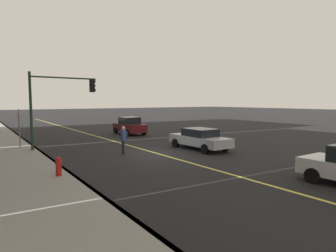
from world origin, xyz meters
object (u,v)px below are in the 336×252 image
car_maroon (129,126)px  pedestrian_with_backpack (124,138)px  car_silver (200,138)px  traffic_light_mast (60,97)px  street_sign_post (19,126)px  fire_hydrant (59,168)px

car_maroon → pedestrian_with_backpack: (-9.05, 4.96, 0.17)m
car_silver → traffic_light_mast: 9.56m
car_silver → street_sign_post: street_sign_post is taller
car_silver → fire_hydrant: car_silver is taller
car_silver → street_sign_post: size_ratio=1.72×
pedestrian_with_backpack → traffic_light_mast: 5.29m
traffic_light_mast → street_sign_post: bearing=55.6°
street_sign_post → fire_hydrant: 8.93m
traffic_light_mast → street_sign_post: traffic_light_mast is taller
pedestrian_with_backpack → traffic_light_mast: size_ratio=0.34×
pedestrian_with_backpack → fire_hydrant: bearing=127.2°
street_sign_post → fire_hydrant: size_ratio=2.84×
car_silver → pedestrian_with_backpack: bearing=76.5°
car_silver → traffic_light_mast: size_ratio=0.92×
car_silver → car_maroon: (10.24, 0.00, 0.10)m
traffic_light_mast → fire_hydrant: (-7.33, 1.93, -3.01)m
car_silver → pedestrian_with_backpack: pedestrian_with_backpack is taller
traffic_light_mast → car_maroon: bearing=-55.6°
traffic_light_mast → pedestrian_with_backpack: bearing=-144.8°
car_silver → pedestrian_with_backpack: size_ratio=2.72×
street_sign_post → fire_hydrant: street_sign_post is taller
pedestrian_with_backpack → car_silver: bearing=-103.5°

